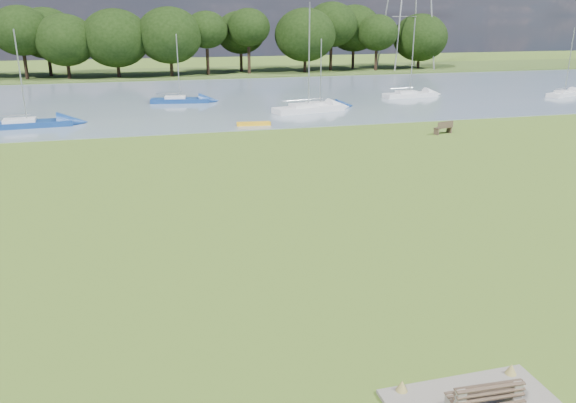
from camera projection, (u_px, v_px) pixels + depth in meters
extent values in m
plane|color=olive|center=(311.00, 221.00, 26.12)|extent=(220.00, 220.00, 0.00)
cube|color=gray|center=(203.00, 99.00, 64.63)|extent=(220.00, 40.00, 0.10)
cube|color=#4C6626|center=(182.00, 74.00, 92.14)|extent=(220.00, 20.00, 0.40)
cube|color=gray|center=(460.00, 399.00, 12.92)|extent=(0.22, 0.18, 0.53)
cube|color=gray|center=(517.00, 391.00, 13.21)|extent=(0.22, 0.18, 0.53)
cube|color=brown|center=(491.00, 393.00, 12.95)|extent=(1.74, 0.21, 0.42)
cube|color=brown|center=(481.00, 393.00, 13.41)|extent=(1.75, 0.47, 0.04)
cube|color=brown|center=(488.00, 389.00, 13.09)|extent=(1.74, 0.21, 0.42)
cube|color=brown|center=(436.00, 132.00, 45.00)|extent=(0.23, 0.51, 0.52)
cube|color=brown|center=(449.00, 130.00, 45.73)|extent=(0.23, 0.51, 0.52)
cube|color=brown|center=(443.00, 127.00, 45.28)|extent=(1.76, 0.96, 0.06)
cube|color=brown|center=(446.00, 125.00, 45.02)|extent=(1.64, 0.53, 0.51)
cube|color=yellow|center=(254.00, 124.00, 48.61)|extent=(2.97, 0.94, 0.29)
cylinder|color=black|center=(24.00, 65.00, 82.15)|extent=(0.52, 0.52, 3.94)
ellipsoid|color=black|center=(19.00, 31.00, 80.63)|extent=(7.23, 7.23, 6.15)
cylinder|color=black|center=(75.00, 63.00, 83.82)|extent=(0.52, 0.52, 4.24)
ellipsoid|color=black|center=(70.00, 27.00, 82.19)|extent=(8.27, 8.27, 7.03)
cylinder|color=black|center=(123.00, 65.00, 85.67)|extent=(0.52, 0.52, 3.35)
ellipsoid|color=black|center=(121.00, 38.00, 84.39)|extent=(9.30, 9.30, 7.90)
cylinder|color=black|center=(170.00, 63.00, 87.34)|extent=(0.52, 0.52, 3.65)
ellipsoid|color=black|center=(168.00, 34.00, 85.94)|extent=(7.23, 7.23, 6.15)
cylinder|color=black|center=(215.00, 62.00, 89.01)|extent=(0.52, 0.52, 3.94)
ellipsoid|color=black|center=(213.00, 30.00, 87.49)|extent=(8.27, 8.27, 7.03)
cylinder|color=black|center=(258.00, 60.00, 90.68)|extent=(0.52, 0.52, 4.24)
ellipsoid|color=black|center=(257.00, 26.00, 89.05)|extent=(9.30, 9.30, 7.90)
cylinder|color=black|center=(299.00, 62.00, 92.53)|extent=(0.52, 0.52, 3.35)
ellipsoid|color=black|center=(300.00, 36.00, 91.24)|extent=(7.23, 7.23, 6.15)
cylinder|color=black|center=(339.00, 60.00, 94.20)|extent=(0.52, 0.52, 3.65)
ellipsoid|color=black|center=(340.00, 32.00, 92.80)|extent=(8.27, 8.27, 7.03)
cylinder|color=black|center=(378.00, 58.00, 95.87)|extent=(0.52, 0.52, 3.94)
ellipsoid|color=black|center=(379.00, 29.00, 94.35)|extent=(9.30, 9.30, 7.90)
cylinder|color=black|center=(415.00, 57.00, 97.54)|extent=(0.52, 0.52, 4.24)
ellipsoid|color=black|center=(417.00, 25.00, 95.90)|extent=(7.23, 7.23, 6.15)
cube|color=navy|center=(320.00, 106.00, 57.18)|extent=(5.64, 2.05, 0.66)
cube|color=silver|center=(316.00, 102.00, 56.91)|extent=(2.04, 1.39, 0.42)
cylinder|color=#A5A8AD|center=(321.00, 72.00, 56.12)|extent=(0.11, 0.11, 6.43)
cube|color=navy|center=(27.00, 123.00, 47.88)|extent=(7.43, 2.63, 0.67)
cube|color=silver|center=(19.00, 119.00, 47.57)|extent=(2.67, 1.81, 0.43)
cylinder|color=#A5A8AD|center=(20.00, 76.00, 46.65)|extent=(0.11, 0.11, 7.55)
cube|color=silver|center=(410.00, 94.00, 65.52)|extent=(6.54, 2.34, 0.68)
cube|color=silver|center=(406.00, 91.00, 65.22)|extent=(2.36, 1.60, 0.44)
cylinder|color=#A5A8AD|center=(413.00, 56.00, 64.15)|extent=(0.12, 0.12, 8.36)
cube|color=navy|center=(180.00, 100.00, 61.29)|extent=(6.47, 2.64, 0.66)
cube|color=silver|center=(175.00, 96.00, 61.10)|extent=(2.37, 1.68, 0.42)
cylinder|color=#A5A8AD|center=(178.00, 67.00, 60.18)|extent=(0.11, 0.11, 6.75)
cube|color=silver|center=(309.00, 108.00, 55.42)|extent=(7.48, 3.57, 0.77)
cube|color=silver|center=(303.00, 104.00, 55.02)|extent=(2.81, 2.11, 0.50)
cylinder|color=#A5A8AD|center=(309.00, 56.00, 53.84)|extent=(0.13, 0.13, 9.70)
cube|color=silver|center=(565.00, 93.00, 66.53)|extent=(5.85, 3.66, 0.60)
cube|color=silver|center=(563.00, 90.00, 66.15)|extent=(2.31, 1.92, 0.39)
cylinder|color=#A5A8AD|center=(570.00, 60.00, 65.33)|extent=(0.10, 0.10, 7.37)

